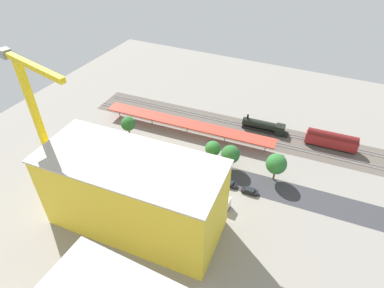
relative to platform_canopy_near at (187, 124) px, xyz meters
name	(u,v)px	position (x,y,z in m)	size (l,w,h in m)	color
ground_plane	(204,164)	(-12.36, 13.10, -3.85)	(166.60, 166.60, 0.00)	gray
rail_bed	(229,127)	(-12.36, -9.28, -3.85)	(104.13, 14.64, 0.01)	#5B544C
street_asphalt	(201,169)	(-12.36, 15.61, -3.85)	(104.13, 9.00, 0.01)	#38383D
track_rails	(229,127)	(-12.36, -9.28, -3.67)	(104.02, 12.94, 0.12)	#9E9EA8
platform_canopy_near	(187,124)	(0.00, 0.00, 0.00)	(61.90, 8.14, 4.09)	#C63D2D
locomotive	(265,127)	(-24.75, -12.60, -1.95)	(16.45, 3.64, 5.27)	black
passenger_coach	(332,140)	(-46.71, -12.59, -0.78)	(16.50, 3.58, 5.83)	black
parked_car_0	(250,191)	(-28.68, 18.94, -3.12)	(4.66, 1.98, 1.63)	black
parked_car_1	(229,184)	(-22.40, 18.66, -3.12)	(4.52, 1.84, 1.65)	black
parked_car_2	(208,178)	(-16.06, 19.12, -3.03)	(4.93, 2.13, 1.85)	black
parked_car_3	(186,172)	(-9.03, 19.54, -3.10)	(4.52, 2.00, 1.70)	black
construction_building	(134,195)	(-5.77, 41.14, 6.46)	(41.99, 17.48, 20.62)	yellow
construction_roof_slab	(128,161)	(-5.77, 41.14, 16.98)	(42.59, 18.08, 0.40)	#B7B2A8
tower_crane	(41,124)	(19.14, 40.74, 19.26)	(22.43, 6.77, 40.51)	gray
box_truck_0	(216,200)	(-21.50, 26.90, -2.19)	(8.21, 2.78, 3.35)	black
street_tree_0	(230,154)	(-19.91, 11.27, 1.51)	(5.65, 5.65, 8.20)	brown
street_tree_1	(276,164)	(-33.44, 10.46, 2.09)	(6.02, 6.02, 8.97)	brown
street_tree_2	(128,124)	(17.00, 10.58, 1.59)	(4.92, 4.92, 7.93)	brown
street_tree_3	(213,149)	(-13.79, 10.17, 0.87)	(4.82, 4.82, 7.15)	brown
traffic_light	(215,176)	(-18.59, 20.54, 0.17)	(0.50, 0.36, 5.98)	#333333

